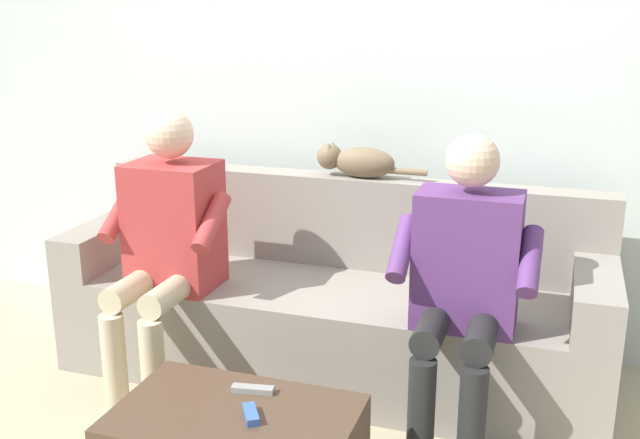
# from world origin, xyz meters

# --- Properties ---
(back_wall) EXTENTS (4.66, 0.06, 2.74)m
(back_wall) POSITION_xyz_m (0.00, -0.63, 1.37)
(back_wall) COLOR silver
(back_wall) RESTS_ON ground
(couch) EXTENTS (2.41, 0.74, 0.87)m
(couch) POSITION_xyz_m (0.00, -0.12, 0.31)
(couch) COLOR gray
(couch) RESTS_ON ground
(person_left_seated) EXTENTS (0.54, 0.51, 1.19)m
(person_left_seated) POSITION_xyz_m (-0.63, 0.24, 0.67)
(person_left_seated) COLOR #5B3370
(person_left_seated) RESTS_ON ground
(person_right_seated) EXTENTS (0.52, 0.58, 1.22)m
(person_right_seated) POSITION_xyz_m (0.63, 0.21, 0.69)
(person_right_seated) COLOR #B23838
(person_right_seated) RESTS_ON ground
(cat_on_backrest) EXTENTS (0.52, 0.14, 0.15)m
(cat_on_backrest) POSITION_xyz_m (-0.04, -0.37, 0.95)
(cat_on_backrest) COLOR #756047
(cat_on_backrest) RESTS_ON couch
(remote_gray) EXTENTS (0.15, 0.06, 0.02)m
(remote_gray) POSITION_xyz_m (-0.01, 0.79, 0.37)
(remote_gray) COLOR gray
(remote_gray) RESTS_ON coffee_table
(remote_blue) EXTENTS (0.09, 0.12, 0.03)m
(remote_blue) POSITION_xyz_m (-0.07, 0.94, 0.38)
(remote_blue) COLOR #3860B7
(remote_blue) RESTS_ON coffee_table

